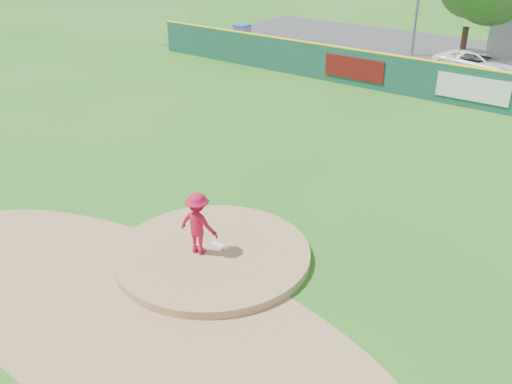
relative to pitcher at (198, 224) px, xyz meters
The scene contains 10 objects.
ground 1.21m from the pitcher, 47.21° to the left, with size 120.00×120.00×0.00m, color #286B19.
pitchers_mound 1.21m from the pitcher, 47.21° to the left, with size 5.50×5.50×0.50m, color #9E774C.
pitching_rubber 1.07m from the pitcher, 66.50° to the left, with size 0.60×0.15×0.04m, color white.
infield_dirt_arc 2.97m from the pitcher, 84.86° to the right, with size 15.40×15.40×0.01m, color #9E774C.
parking_lot 27.29m from the pitcher, 89.48° to the left, with size 44.00×16.00×0.02m, color #38383A.
pitcher is the anchor object (origin of this frame).
van 24.49m from the pitcher, 90.87° to the left, with size 2.43×5.28×1.47m, color white.
fence_banners 18.29m from the pitcher, 96.14° to the left, with size 10.14×0.04×1.20m.
playground_slide 28.01m from the pitcher, 126.57° to the left, with size 0.97×2.74×1.51m.
outfield_fence 18.27m from the pitcher, 89.23° to the left, with size 40.00×0.14×2.07m.
Camera 1 is at (9.27, -10.01, 8.82)m, focal length 40.00 mm.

